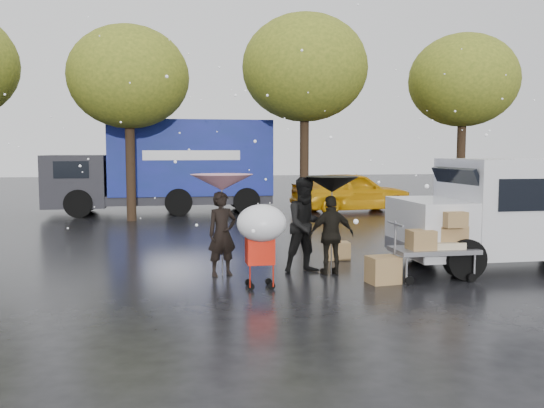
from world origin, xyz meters
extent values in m
plane|color=black|center=(0.00, 0.00, 0.00)|extent=(90.00, 90.00, 0.00)
imported|color=black|center=(-1.27, 0.85, 0.80)|extent=(0.67, 0.55, 1.59)
imported|color=black|center=(0.37, 0.83, 0.93)|extent=(1.02, 0.86, 1.85)
imported|color=black|center=(0.79, 0.58, 0.76)|extent=(0.91, 0.42, 1.52)
cylinder|color=#4C4C4C|center=(-1.27, 0.85, 0.89)|extent=(0.02, 0.02, 1.77)
cone|color=#D65872|center=(-1.27, 0.85, 1.77)|extent=(1.18, 1.18, 0.30)
sphere|color=#4C4C4C|center=(-1.27, 0.85, 1.80)|extent=(0.06, 0.06, 0.06)
cylinder|color=#4C4C4C|center=(0.79, 0.58, 0.86)|extent=(0.02, 0.02, 1.73)
cone|color=black|center=(0.79, 0.58, 1.73)|extent=(1.01, 1.01, 0.30)
sphere|color=#4C4C4C|center=(0.79, 0.58, 1.76)|extent=(0.06, 0.06, 0.06)
cube|color=slate|center=(2.51, -0.20, 0.55)|extent=(1.50, 0.80, 0.08)
cylinder|color=slate|center=(1.76, -0.20, 0.80)|extent=(0.04, 0.04, 0.60)
cube|color=olive|center=(2.86, -0.10, 0.79)|extent=(0.55, 0.45, 0.40)
cube|color=olive|center=(2.21, -0.30, 0.77)|extent=(0.45, 0.40, 0.35)
cube|color=olive|center=(2.81, -0.35, 1.13)|extent=(0.40, 0.35, 0.28)
cube|color=tan|center=(2.56, -0.20, 0.65)|extent=(0.90, 0.55, 0.12)
cylinder|color=black|center=(1.91, -0.52, 0.08)|extent=(0.16, 0.05, 0.16)
cylinder|color=black|center=(1.91, 0.12, 0.08)|extent=(0.16, 0.05, 0.16)
cylinder|color=black|center=(3.11, -0.52, 0.08)|extent=(0.16, 0.05, 0.16)
cylinder|color=black|center=(3.11, 0.12, 0.08)|extent=(0.16, 0.05, 0.16)
cube|color=#B6180A|center=(-0.72, -0.24, 0.65)|extent=(0.47, 0.41, 0.45)
cylinder|color=#B6180A|center=(-0.72, -0.43, 1.02)|extent=(0.42, 0.02, 0.02)
cylinder|color=#4C4C4C|center=(-0.72, -0.43, 0.95)|extent=(0.02, 0.02, 0.60)
ellipsoid|color=white|center=(-0.72, -0.43, 1.15)|extent=(0.84, 0.84, 0.63)
cylinder|color=black|center=(-0.90, -0.40, 0.06)|extent=(0.12, 0.04, 0.12)
cylinder|color=black|center=(-0.90, -0.08, 0.06)|extent=(0.12, 0.04, 0.12)
cylinder|color=black|center=(-0.54, -0.40, 0.06)|extent=(0.12, 0.04, 0.12)
cylinder|color=black|center=(-0.54, -0.08, 0.06)|extent=(0.12, 0.04, 0.12)
cube|color=silver|center=(5.28, 0.66, 1.25)|extent=(3.80, 2.00, 1.90)
cube|color=silver|center=(2.88, 0.66, 0.85)|extent=(1.20, 1.95, 1.10)
cube|color=black|center=(3.43, 0.66, 1.70)|extent=(0.37, 1.70, 0.67)
cube|color=slate|center=(2.33, 0.66, 0.45)|extent=(0.12, 1.90, 0.25)
cylinder|color=black|center=(3.08, -0.29, 0.38)|extent=(0.76, 0.28, 0.76)
cylinder|color=black|center=(3.08, 1.61, 0.38)|extent=(0.76, 0.28, 0.76)
cube|color=navy|center=(-1.40, 12.38, 2.10)|extent=(6.00, 2.50, 2.80)
cube|color=black|center=(-5.60, 12.38, 1.25)|extent=(2.20, 2.40, 1.90)
cube|color=black|center=(-2.40, 12.38, 0.55)|extent=(8.00, 2.30, 0.35)
cube|color=silver|center=(-1.40, 11.12, 2.20)|extent=(3.50, 0.03, 0.35)
cylinder|color=black|center=(-5.40, 11.23, 0.50)|extent=(1.00, 0.30, 1.00)
cylinder|color=black|center=(-5.40, 13.53, 0.50)|extent=(1.00, 0.30, 1.00)
cylinder|color=black|center=(0.60, 11.23, 0.50)|extent=(1.00, 0.30, 1.00)
cylinder|color=black|center=(0.60, 13.53, 0.50)|extent=(1.00, 0.30, 1.00)
cube|color=olive|center=(1.50, -0.29, 0.24)|extent=(0.59, 0.50, 0.48)
cube|color=olive|center=(1.36, 2.03, 0.19)|extent=(0.51, 0.41, 0.38)
imported|color=orange|center=(4.70, 11.34, 0.79)|extent=(4.86, 2.52, 1.58)
cylinder|color=black|center=(-3.50, 10.00, 2.24)|extent=(0.32, 0.32, 4.48)
ellipsoid|color=#4A5919|center=(-3.50, 10.00, 4.80)|extent=(4.00, 4.00, 3.40)
cylinder|color=black|center=(2.50, 10.00, 2.45)|extent=(0.32, 0.32, 4.90)
ellipsoid|color=#4A5919|center=(2.50, 10.00, 5.25)|extent=(4.40, 4.40, 3.74)
cylinder|color=black|center=(8.50, 10.00, 2.31)|extent=(0.32, 0.32, 4.62)
ellipsoid|color=#4A5919|center=(8.50, 10.00, 4.95)|extent=(4.00, 4.00, 3.40)
camera|label=1|loc=(-2.25, -9.91, 2.36)|focal=38.00mm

